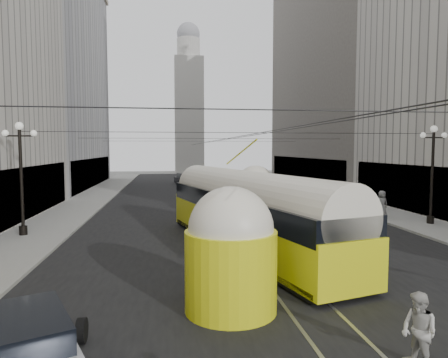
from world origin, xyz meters
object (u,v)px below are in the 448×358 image
object	(u,v)px
pedestrian_crossing_b	(419,331)
pedestrian_sidewalk_right	(382,204)
city_bus	(253,187)
streetcar	(248,211)
sedan_silver	(25,351)

from	to	relation	value
pedestrian_crossing_b	pedestrian_sidewalk_right	bearing A→B (deg)	142.63
city_bus	streetcar	bearing A→B (deg)	-103.06
sedan_silver	pedestrian_sidewalk_right	size ratio (longest dim) A/B	2.66
city_bus	pedestrian_crossing_b	world-z (taller)	city_bus
sedan_silver	pedestrian_crossing_b	size ratio (longest dim) A/B	2.80
pedestrian_sidewalk_right	city_bus	bearing A→B (deg)	-56.78
city_bus	sedan_silver	bearing A→B (deg)	-111.80
streetcar	pedestrian_crossing_b	world-z (taller)	streetcar
city_bus	pedestrian_sidewalk_right	world-z (taller)	city_bus
pedestrian_crossing_b	pedestrian_sidewalk_right	world-z (taller)	pedestrian_sidewalk_right
streetcar	city_bus	xyz separation A→B (m)	(3.93, 16.93, -0.41)
streetcar	pedestrian_sidewalk_right	bearing A→B (deg)	33.30
sedan_silver	pedestrian_crossing_b	xyz separation A→B (m)	(8.75, -0.77, 0.23)
city_bus	pedestrian_sidewalk_right	xyz separation A→B (m)	(7.43, -9.47, -0.43)
streetcar	pedestrian_crossing_b	bearing A→B (deg)	-81.10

